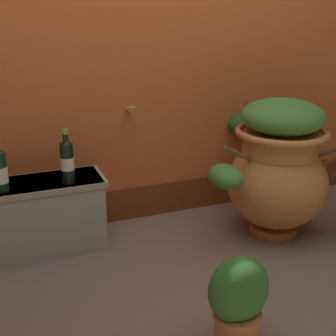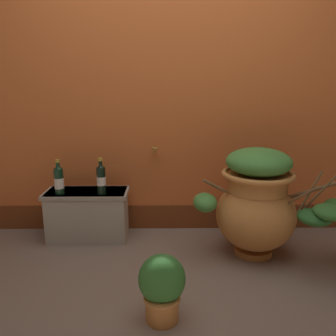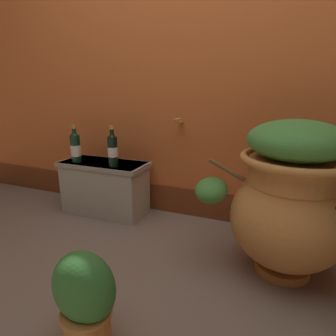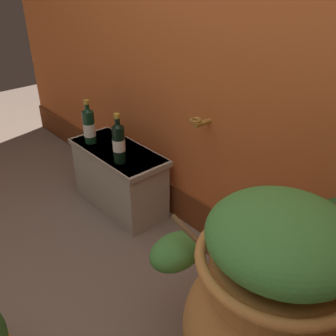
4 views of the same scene
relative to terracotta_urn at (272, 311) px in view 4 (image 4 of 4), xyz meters
name	(u,v)px [view 4 (image 4 of 4)]	position (x,y,z in m)	size (l,w,h in m)	color
terracotta_urn	(272,311)	(0.00, 0.00, 0.00)	(1.06, 0.97, 0.80)	#CC7F3D
stone_ledge	(119,176)	(-1.30, 0.30, -0.19)	(0.66, 0.30, 0.40)	#B2A893
wine_bottle_left	(89,125)	(-1.49, 0.23, 0.11)	(0.07, 0.07, 0.27)	black
wine_bottle_middle	(119,141)	(-1.17, 0.22, 0.12)	(0.07, 0.07, 0.29)	black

